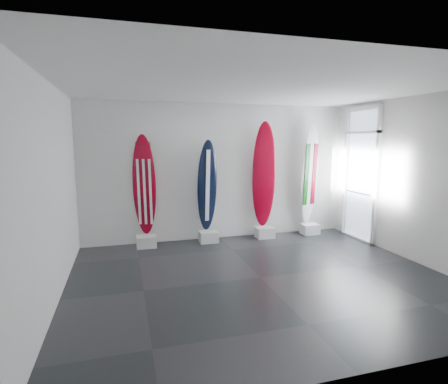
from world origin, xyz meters
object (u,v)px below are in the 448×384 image
object	(u,v)px
surfboard_usa	(144,186)
surfboard_italy	(310,175)
surfboard_navy	(207,186)
surfboard_swiss	(264,175)

from	to	relation	value
surfboard_usa	surfboard_italy	xyz separation A→B (m)	(3.79, 0.00, 0.13)
surfboard_navy	surfboard_italy	world-z (taller)	surfboard_italy
surfboard_swiss	surfboard_usa	bearing A→B (deg)	-172.20
surfboard_usa	surfboard_navy	xyz separation A→B (m)	(1.33, 0.00, -0.05)
surfboard_navy	surfboard_italy	bearing A→B (deg)	-8.84
surfboard_navy	surfboard_italy	size ratio (longest dim) A/B	0.85
surfboard_usa	surfboard_navy	world-z (taller)	surfboard_usa
surfboard_usa	surfboard_italy	distance (m)	3.80
surfboard_navy	surfboard_italy	xyz separation A→B (m)	(2.46, 0.00, 0.18)
surfboard_navy	surfboard_swiss	world-z (taller)	surfboard_swiss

